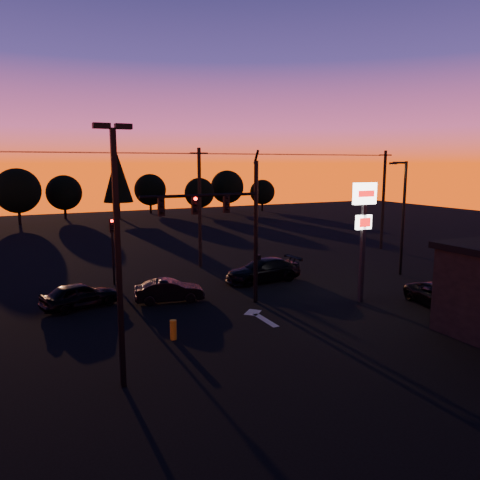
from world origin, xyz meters
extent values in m
plane|color=black|center=(0.00, 0.00, 0.00)|extent=(120.00, 120.00, 0.00)
cube|color=beige|center=(0.50, 1.00, 0.01)|extent=(0.35, 2.20, 0.01)
cube|color=beige|center=(0.50, 2.40, 0.01)|extent=(1.20, 1.20, 0.01)
cylinder|color=black|center=(1.50, 4.00, 4.00)|extent=(0.24, 0.24, 8.00)
cylinder|color=black|center=(1.50, 4.00, 8.20)|extent=(0.14, 0.52, 0.76)
cylinder|color=black|center=(-1.75, 4.00, 6.20)|extent=(6.50, 0.16, 0.16)
cube|color=black|center=(-0.30, 4.00, 5.70)|extent=(0.32, 0.22, 0.95)
sphere|color=black|center=(-0.30, 3.87, 6.05)|extent=(0.18, 0.18, 0.18)
sphere|color=black|center=(-0.30, 3.87, 5.75)|extent=(0.18, 0.18, 0.18)
sphere|color=black|center=(-0.30, 3.87, 5.45)|extent=(0.18, 0.18, 0.18)
cube|color=black|center=(-2.10, 4.00, 5.70)|extent=(0.32, 0.22, 0.95)
sphere|color=#FF0705|center=(-2.10, 3.87, 6.05)|extent=(0.18, 0.18, 0.18)
sphere|color=black|center=(-2.10, 3.87, 5.75)|extent=(0.18, 0.18, 0.18)
sphere|color=black|center=(-2.10, 3.87, 5.45)|extent=(0.18, 0.18, 0.18)
cube|color=black|center=(-3.90, 4.00, 5.70)|extent=(0.32, 0.22, 0.95)
sphere|color=black|center=(-3.90, 3.87, 6.05)|extent=(0.18, 0.18, 0.18)
sphere|color=black|center=(-3.90, 3.87, 5.75)|extent=(0.18, 0.18, 0.18)
sphere|color=black|center=(-3.90, 3.87, 5.45)|extent=(0.18, 0.18, 0.18)
cube|color=black|center=(1.68, 4.00, 2.60)|extent=(0.22, 0.18, 0.28)
cylinder|color=black|center=(-5.00, 11.50, 1.80)|extent=(0.14, 0.14, 3.60)
cube|color=black|center=(-5.00, 11.50, 3.90)|extent=(0.30, 0.20, 0.90)
sphere|color=#FF0705|center=(-5.00, 11.38, 4.22)|extent=(0.18, 0.18, 0.18)
sphere|color=black|center=(-5.00, 11.38, 3.94)|extent=(0.18, 0.18, 0.18)
sphere|color=black|center=(-5.00, 11.38, 3.66)|extent=(0.18, 0.18, 0.18)
cube|color=black|center=(-7.50, -3.00, 4.50)|extent=(0.18, 0.18, 9.00)
cube|color=black|center=(-7.85, -3.00, 9.05)|extent=(0.55, 0.30, 0.18)
cube|color=black|center=(-7.15, -3.00, 9.05)|extent=(0.55, 0.30, 0.18)
cube|color=black|center=(7.00, 1.50, 3.20)|extent=(0.22, 0.22, 6.40)
cube|color=white|center=(7.00, 1.50, 6.20)|extent=(1.50, 0.25, 1.20)
cube|color=red|center=(7.00, 1.36, 6.20)|extent=(1.10, 0.02, 0.35)
cube|color=white|center=(7.00, 1.50, 4.60)|extent=(1.00, 0.22, 0.80)
cube|color=red|center=(7.00, 1.37, 4.60)|extent=(0.75, 0.02, 0.50)
cylinder|color=black|center=(14.00, 5.50, 4.00)|extent=(0.20, 0.20, 8.00)
cylinder|color=black|center=(13.40, 5.50, 7.90)|extent=(1.20, 0.14, 0.14)
cube|color=black|center=(12.80, 5.50, 7.85)|extent=(0.50, 0.22, 0.14)
plane|color=#FFB759|center=(12.80, 5.50, 7.77)|extent=(0.35, 0.35, 0.00)
cylinder|color=black|center=(2.00, 14.00, 4.50)|extent=(0.26, 0.26, 9.00)
cube|color=black|center=(2.00, 14.00, 8.60)|extent=(1.40, 0.10, 0.10)
cylinder|color=black|center=(20.00, 14.00, 4.50)|extent=(0.26, 0.26, 9.00)
cube|color=black|center=(20.00, 14.00, 8.60)|extent=(1.40, 0.10, 0.10)
cylinder|color=black|center=(-7.00, 13.40, 8.55)|extent=(18.00, 0.02, 0.02)
cylinder|color=black|center=(-7.00, 14.00, 8.60)|extent=(18.00, 0.02, 0.02)
cylinder|color=black|center=(-7.00, 14.60, 8.55)|extent=(18.00, 0.02, 0.02)
cylinder|color=black|center=(11.00, 13.40, 8.55)|extent=(18.00, 0.02, 0.02)
cylinder|color=black|center=(11.00, 14.00, 8.60)|extent=(18.00, 0.02, 0.02)
cylinder|color=black|center=(11.00, 14.60, 8.55)|extent=(18.00, 0.02, 0.02)
cube|color=black|center=(9.00, -3.48, 1.40)|extent=(2.20, 0.05, 1.60)
cylinder|color=#C27C0E|center=(-4.50, 0.56, 0.45)|extent=(0.30, 0.30, 0.89)
cylinder|color=black|center=(-10.00, 48.00, 0.88)|extent=(0.36, 0.36, 1.75)
sphere|color=black|center=(-10.00, 48.00, 4.38)|extent=(5.77, 5.78, 5.78)
cylinder|color=black|center=(-4.00, 52.00, 0.75)|extent=(0.36, 0.36, 1.50)
sphere|color=black|center=(-4.00, 52.00, 3.75)|extent=(4.95, 4.95, 4.95)
cylinder|color=black|center=(3.00, 49.00, 1.19)|extent=(0.36, 0.36, 2.38)
cone|color=black|center=(3.00, 49.00, 5.94)|extent=(4.18, 4.18, 7.12)
cylinder|color=black|center=(9.00, 54.00, 0.75)|extent=(0.36, 0.36, 1.50)
sphere|color=black|center=(9.00, 54.00, 3.75)|extent=(4.95, 4.95, 4.95)
cylinder|color=black|center=(15.00, 48.00, 0.69)|extent=(0.36, 0.36, 1.38)
sphere|color=black|center=(15.00, 48.00, 3.44)|extent=(4.54, 4.54, 4.54)
cylinder|color=black|center=(21.00, 51.00, 0.81)|extent=(0.36, 0.36, 1.62)
sphere|color=black|center=(21.00, 51.00, 4.06)|extent=(5.36, 5.36, 5.36)
cylinder|color=black|center=(27.00, 50.00, 0.62)|extent=(0.36, 0.36, 1.25)
sphere|color=black|center=(27.00, 50.00, 3.12)|extent=(4.12, 4.12, 4.12)
imported|color=black|center=(-7.65, 7.31, 0.71)|extent=(4.46, 2.71, 1.42)
imported|color=black|center=(-2.89, 6.28, 0.64)|extent=(4.10, 2.08, 1.29)
imported|color=black|center=(4.22, 8.07, 0.76)|extent=(5.34, 2.34, 1.53)
imported|color=black|center=(10.27, -1.33, 0.63)|extent=(2.92, 4.86, 1.26)
camera|label=1|loc=(-10.58, -18.84, 7.85)|focal=35.00mm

